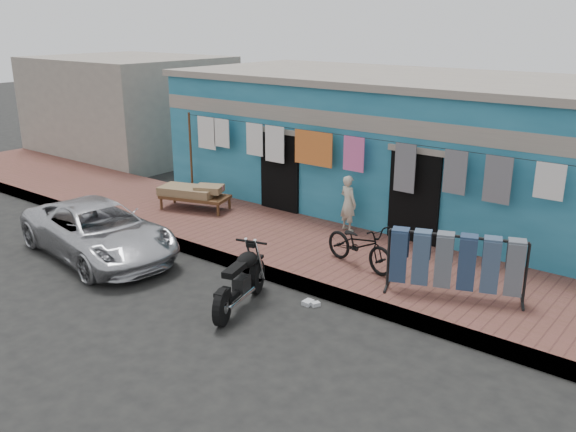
% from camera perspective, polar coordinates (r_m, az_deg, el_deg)
% --- Properties ---
extents(ground, '(80.00, 80.00, 0.00)m').
position_cam_1_polar(ground, '(10.29, -7.00, -8.82)').
color(ground, black).
rests_on(ground, ground).
extents(sidewalk, '(28.00, 3.00, 0.25)m').
position_cam_1_polar(sidewalk, '(12.33, 2.89, -3.41)').
color(sidewalk, brown).
rests_on(sidewalk, ground).
extents(curb, '(28.00, 0.10, 0.25)m').
position_cam_1_polar(curb, '(11.26, -1.43, -5.52)').
color(curb, gray).
rests_on(curb, ground).
extents(building, '(12.20, 5.20, 3.36)m').
position_cam_1_polar(building, '(15.21, 11.80, 6.47)').
color(building, '#206785').
rests_on(building, ground).
extents(neighbor_left, '(6.00, 5.00, 3.40)m').
position_cam_1_polar(neighbor_left, '(22.32, -14.57, 9.87)').
color(neighbor_left, '#9E9384').
rests_on(neighbor_left, ground).
extents(clothesline, '(10.06, 0.06, 2.10)m').
position_cam_1_polar(clothesline, '(13.09, 4.50, 5.57)').
color(clothesline, brown).
rests_on(clothesline, sidewalk).
extents(car, '(4.24, 2.36, 1.13)m').
position_cam_1_polar(car, '(12.85, -17.32, -1.24)').
color(car, silver).
rests_on(car, ground).
extents(seated_person, '(0.51, 0.41, 1.22)m').
position_cam_1_polar(seated_person, '(13.09, 5.65, 1.20)').
color(seated_person, beige).
rests_on(seated_person, sidewalk).
extents(bicycle, '(1.67, 0.89, 1.03)m').
position_cam_1_polar(bicycle, '(11.21, 6.75, -2.25)').
color(bicycle, black).
rests_on(bicycle, sidewalk).
extents(motorcycle, '(1.43, 1.92, 1.04)m').
position_cam_1_polar(motorcycle, '(10.14, -4.51, -5.90)').
color(motorcycle, black).
rests_on(motorcycle, ground).
extents(charpoy, '(2.19, 1.82, 0.58)m').
position_cam_1_polar(charpoy, '(14.78, -8.68, 1.73)').
color(charpoy, brown).
rests_on(charpoy, sidewalk).
extents(jeans_rack, '(2.60, 1.98, 1.10)m').
position_cam_1_polar(jeans_rack, '(10.33, 15.37, -4.36)').
color(jeans_rack, black).
rests_on(jeans_rack, sidewalk).
extents(litter_a, '(0.21, 0.17, 0.09)m').
position_cam_1_polar(litter_a, '(11.31, -4.37, -5.93)').
color(litter_a, silver).
rests_on(litter_a, ground).
extents(litter_b, '(0.15, 0.17, 0.07)m').
position_cam_1_polar(litter_b, '(10.37, 2.59, -8.24)').
color(litter_b, silver).
rests_on(litter_b, ground).
extents(litter_c, '(0.16, 0.19, 0.07)m').
position_cam_1_polar(litter_c, '(10.42, 1.89, -8.10)').
color(litter_c, silver).
rests_on(litter_c, ground).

